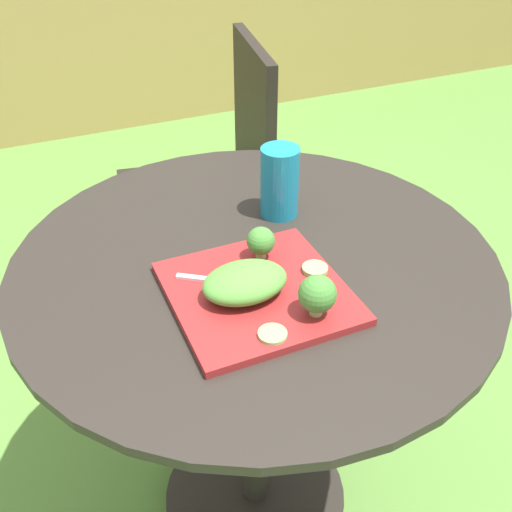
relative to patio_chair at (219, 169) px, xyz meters
name	(u,v)px	position (x,y,z in m)	size (l,w,h in m)	color
ground_plane	(255,500)	(-0.21, -0.76, -0.53)	(12.00, 12.00, 0.00)	#568438
bamboo_fence	(57,4)	(-0.21, 1.68, 0.15)	(8.00, 0.08, 1.35)	#A8894C
patio_table	(255,369)	(-0.21, -0.76, -0.05)	(0.86, 0.86, 0.76)	#28231E
patio_chair	(219,169)	(0.00, 0.00, 0.00)	(0.51, 0.51, 0.90)	black
salad_plate	(258,293)	(-0.25, -0.87, 0.24)	(0.28, 0.28, 0.01)	maroon
drinking_glass	(279,185)	(-0.11, -0.65, 0.29)	(0.07, 0.07, 0.14)	teal
fork	(231,282)	(-0.28, -0.84, 0.25)	(0.14, 0.10, 0.00)	silver
lettuce_mound	(245,282)	(-0.27, -0.87, 0.27)	(0.14, 0.10, 0.05)	#519338
broccoli_floret_0	(263,241)	(-0.21, -0.79, 0.28)	(0.05, 0.05, 0.06)	#99B770
broccoli_floret_1	(317,294)	(-0.19, -0.96, 0.28)	(0.06, 0.06, 0.07)	#99B770
cucumber_slice_0	(315,269)	(-0.14, -0.86, 0.25)	(0.04, 0.04, 0.01)	#8EB766
cucumber_slice_1	(272,334)	(-0.27, -0.97, 0.25)	(0.04, 0.04, 0.01)	#8EB766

